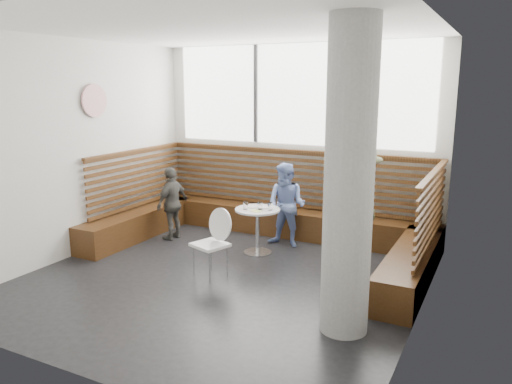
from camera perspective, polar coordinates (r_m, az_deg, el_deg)
The scene contains 15 objects.
room at distance 6.32m, azimuth -4.10°, elevation 3.63°, with size 5.00×5.00×3.20m.
booth at distance 8.11m, azimuth 2.48°, elevation -3.07°, with size 5.00×2.50×1.44m.
concrete_column at distance 5.04m, azimuth 10.58°, elevation 1.23°, with size 0.50×0.50×3.20m, color gray.
wall_art at distance 8.09m, azimuth -18.01°, elevation 9.91°, with size 0.50×0.50×0.03m, color white.
cafe_table at distance 7.58m, azimuth 0.17°, elevation -3.39°, with size 0.68×0.68×0.70m.
cafe_chair at distance 6.73m, azimuth -4.96°, elevation -5.14°, with size 0.44×0.43×0.92m.
adult_man at distance 7.05m, azimuth 11.50°, elevation -1.61°, with size 1.15×0.66×1.78m, color #53583B.
child_back at distance 7.91m, azimuth 3.51°, elevation -1.52°, with size 0.65×0.51×1.34m, color #758CCB.
child_left at distance 8.40m, azimuth -9.55°, elevation -1.28°, with size 0.71×0.30×1.21m, color #4C4A45.
plate_near at distance 7.63m, azimuth -0.37°, elevation -1.68°, with size 0.19×0.19×0.01m, color white.
plate_far at distance 7.60m, azimuth 0.98°, elevation -1.75°, with size 0.19×0.19×0.01m, color white.
glass_left at distance 7.49m, azimuth -1.20°, elevation -1.55°, with size 0.07×0.07×0.11m, color white.
glass_mid at distance 7.48m, azimuth 0.47°, elevation -1.58°, with size 0.07×0.07×0.11m, color white.
glass_right at distance 7.45m, azimuth 1.62°, elevation -1.64°, with size 0.07×0.07×0.11m, color white.
menu_card at distance 7.40m, azimuth -0.00°, elevation -2.17°, with size 0.18×0.13×0.00m, color #A5C64C.
Camera 1 is at (3.23, -5.35, 2.54)m, focal length 35.00 mm.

